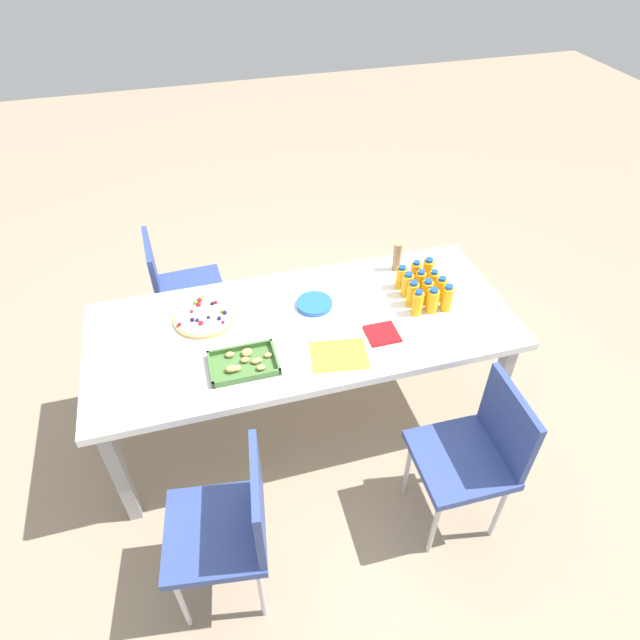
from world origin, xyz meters
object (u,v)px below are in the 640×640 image
paper_folder (339,355)px  fruit_pizza (204,317)px  juice_bottle_8 (412,294)px  juice_bottle_6 (441,289)px  juice_bottle_10 (432,301)px  chair_far_left (477,449)px  party_table (303,333)px  cardboard_tube (397,257)px  chair_far_right (231,523)px  chair_near_right (178,286)px  plate_stack (314,304)px  juice_bottle_0 (428,271)px  juice_bottle_11 (418,303)px  juice_bottle_9 (447,298)px  snack_tray (244,363)px  juice_bottle_5 (407,285)px  napkin_stack (382,334)px  juice_bottle_2 (401,277)px  juice_bottle_3 (433,282)px  juice_bottle_4 (420,283)px  juice_bottle_7 (427,292)px  juice_bottle_1 (415,274)px

paper_folder → fruit_pizza: bearing=-36.9°
juice_bottle_8 → paper_folder: (0.46, 0.25, -0.06)m
juice_bottle_6 → juice_bottle_8: juice_bottle_8 is taller
juice_bottle_10 → fruit_pizza: 1.14m
juice_bottle_8 → chair_far_left: bearing=91.6°
juice_bottle_8 → party_table: bearing=-0.5°
fruit_pizza → cardboard_tube: size_ratio=1.83×
chair_far_right → juice_bottle_10: size_ratio=6.04×
chair_near_right → plate_stack: (-0.68, 0.67, 0.24)m
party_table → chair_far_right: (0.50, 0.81, -0.17)m
juice_bottle_0 → cardboard_tube: size_ratio=0.90×
chair_far_left → juice_bottle_11: (0.02, -0.68, 0.30)m
paper_folder → juice_bottle_6: bearing=-157.7°
juice_bottle_9 → snack_tray: (1.05, 0.12, -0.06)m
juice_bottle_9 → juice_bottle_10: 0.08m
paper_folder → juice_bottle_5: bearing=-144.6°
party_table → napkin_stack: bearing=152.6°
chair_far_left → juice_bottle_2: size_ratio=6.22×
juice_bottle_3 → juice_bottle_0: bearing=-94.2°
napkin_stack → chair_far_left: bearing=112.8°
juice_bottle_2 → snack_tray: (0.90, 0.35, -0.05)m
juice_bottle_4 → juice_bottle_8: bearing=45.3°
party_table → snack_tray: size_ratio=6.78×
juice_bottle_7 → fruit_pizza: bearing=-9.0°
juice_bottle_10 → snack_tray: bearing=7.3°
juice_bottle_1 → napkin_stack: bearing=47.1°
juice_bottle_3 → juice_bottle_6: size_ratio=0.94×
juice_bottle_0 → juice_bottle_11: 0.27m
chair_far_left → juice_bottle_9: (-0.13, -0.68, 0.30)m
juice_bottle_1 → juice_bottle_8: (0.08, 0.15, -0.00)m
juice_bottle_7 → juice_bottle_10: bearing=89.7°
juice_bottle_10 → napkin_stack: size_ratio=0.92×
chair_far_right → juice_bottle_4: (-1.15, -0.88, 0.30)m
juice_bottle_5 → chair_near_right: bearing=-31.5°
juice_bottle_7 → snack_tray: size_ratio=0.46×
juice_bottle_3 → juice_bottle_11: 0.21m
party_table → juice_bottle_6: 0.74m
juice_bottle_6 → juice_bottle_11: (0.16, 0.07, 0.00)m
juice_bottle_11 → napkin_stack: size_ratio=0.94×
chair_near_right → chair_far_left: same height
juice_bottle_5 → juice_bottle_1: bearing=-136.1°
party_table → juice_bottle_2: juice_bottle_2 is taller
juice_bottle_0 → plate_stack: (0.63, 0.03, -0.06)m
chair_far_left → juice_bottle_9: 0.75m
chair_near_right → juice_bottle_8: 1.43m
party_table → snack_tray: snack_tray is taller
juice_bottle_9 → paper_folder: 0.64m
napkin_stack → juice_bottle_0: bearing=-138.7°
plate_stack → napkin_stack: plate_stack is taller
juice_bottle_4 → snack_tray: 1.01m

